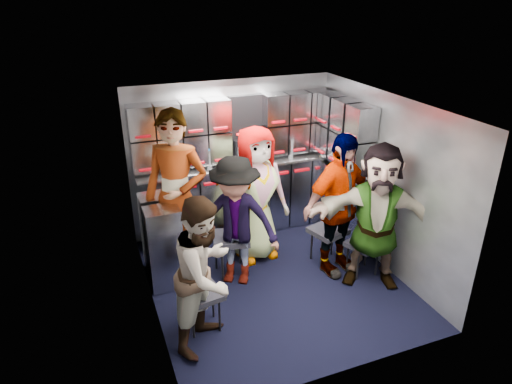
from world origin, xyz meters
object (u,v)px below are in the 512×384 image
object	(u,v)px
attendant_arc_c	(256,194)
jump_seat_near_right	(363,246)
attendant_arc_b	(236,222)
attendant_arc_e	(377,217)
jump_seat_near_left	(202,296)
attendant_arc_d	(338,206)
jump_seat_center	(251,219)
jump_seat_mid_left	(231,240)
jump_seat_mid_right	(328,232)
attendant_standing	(177,197)
attendant_arc_a	(206,273)

from	to	relation	value
attendant_arc_c	jump_seat_near_right	bearing A→B (deg)	-45.53
attendant_arc_b	attendant_arc_e	distance (m)	1.57
jump_seat_near_left	attendant_arc_d	size ratio (longest dim) A/B	0.25
jump_seat_center	attendant_arc_d	size ratio (longest dim) A/B	0.28
jump_seat_mid_left	jump_seat_center	world-z (taller)	jump_seat_mid_left
jump_seat_mid_right	attendant_standing	bearing A→B (deg)	166.43
jump_seat_mid_left	jump_seat_mid_right	bearing A→B (deg)	-10.66
attendant_arc_d	jump_seat_center	bearing A→B (deg)	118.62
attendant_arc_a	attendant_arc_e	size ratio (longest dim) A/B	0.91
attendant_arc_d	attendant_arc_e	world-z (taller)	attendant_arc_d
jump_seat_near_left	jump_seat_mid_right	bearing A→B (deg)	19.34
jump_seat_near_left	attendant_arc_d	xyz separation A→B (m)	(1.76, 0.44, 0.48)
jump_seat_near_right	attendant_arc_e	size ratio (longest dim) A/B	0.27
jump_seat_mid_right	attendant_arc_e	size ratio (longest dim) A/B	0.29
jump_seat_near_right	attendant_arc_c	world-z (taller)	attendant_arc_c
attendant_arc_b	attendant_arc_d	size ratio (longest dim) A/B	0.89
jump_seat_near_left	jump_seat_mid_right	distance (m)	1.87
jump_seat_near_right	attendant_arc_a	world-z (taller)	attendant_arc_a
jump_seat_near_left	jump_seat_near_right	xyz separation A→B (m)	(2.04, 0.26, -0.01)
attendant_arc_a	attendant_arc_e	world-z (taller)	attendant_arc_e
jump_seat_near_left	attendant_arc_b	distance (m)	0.96
jump_seat_near_left	jump_seat_center	size ratio (longest dim) A/B	0.90
jump_seat_center	attendant_arc_a	world-z (taller)	attendant_arc_a
jump_seat_mid_right	attendant_arc_d	size ratio (longest dim) A/B	0.28
attendant_arc_b	attendant_arc_c	distance (m)	0.61
attendant_arc_b	attendant_arc_c	size ratio (longest dim) A/B	0.90
attendant_arc_e	attendant_arc_b	bearing A→B (deg)	-171.15
jump_seat_near_left	attendant_arc_a	world-z (taller)	attendant_arc_a
jump_seat_center	attendant_standing	world-z (taller)	attendant_standing
jump_seat_mid_left	jump_seat_near_left	bearing A→B (deg)	-124.61
attendant_arc_c	attendant_arc_e	size ratio (longest dim) A/B	1.01
attendant_arc_e	jump_seat_mid_right	bearing A→B (deg)	147.83
jump_seat_near_left	jump_seat_near_right	world-z (taller)	jump_seat_near_left
jump_seat_center	attendant_arc_b	xyz separation A→B (m)	(-0.41, -0.62, 0.35)
jump_seat_mid_left	attendant_arc_a	size ratio (longest dim) A/B	0.33
attendant_arc_e	jump_seat_center	bearing A→B (deg)	161.64
jump_seat_mid_left	jump_seat_center	bearing A→B (deg)	46.84
jump_seat_mid_right	attendant_arc_b	xyz separation A→B (m)	(-1.18, 0.04, 0.35)
attendant_arc_a	attendant_arc_b	xyz separation A→B (m)	(0.58, 0.84, 0.00)
jump_seat_mid_left	jump_seat_center	size ratio (longest dim) A/B	1.05
jump_seat_mid_left	attendant_arc_a	bearing A→B (deg)	-119.61
attendant_standing	attendant_arc_a	xyz separation A→B (m)	(-0.02, -1.22, -0.24)
attendant_arc_a	jump_seat_near_left	bearing A→B (deg)	45.01
attendant_standing	attendant_arc_b	distance (m)	0.72
jump_seat_near_left	attendant_standing	world-z (taller)	attendant_standing
attendant_arc_c	jump_seat_center	bearing A→B (deg)	83.34
jump_seat_mid_left	attendant_arc_e	world-z (taller)	attendant_arc_e
jump_seat_near_right	attendant_arc_e	distance (m)	0.51
jump_seat_mid_right	jump_seat_near_right	size ratio (longest dim) A/B	1.08
attendant_arc_a	attendant_arc_b	size ratio (longest dim) A/B	0.99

